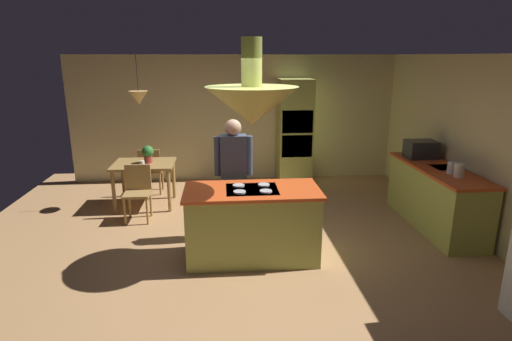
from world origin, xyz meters
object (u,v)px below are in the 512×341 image
(oven_tower, at_px, (295,132))
(kitchen_island, at_px, (252,224))
(dining_table, at_px, (144,169))
(chair_facing_island, at_px, (138,189))
(cup_on_table, at_px, (142,163))
(canister_flour, at_px, (459,170))
(chair_by_back_wall, at_px, (151,168))
(canister_sugar, at_px, (452,168))
(potted_plant_on_table, at_px, (148,153))
(person_at_island, at_px, (234,171))
(microwave_on_counter, at_px, (421,149))

(oven_tower, bearing_deg, kitchen_island, -108.74)
(dining_table, relative_size, chair_facing_island, 1.17)
(oven_tower, relative_size, chair_facing_island, 2.40)
(chair_facing_island, relative_size, cup_on_table, 9.67)
(dining_table, relative_size, canister_flour, 5.29)
(chair_by_back_wall, height_order, canister_flour, canister_flour)
(chair_facing_island, height_order, canister_flour, canister_flour)
(oven_tower, xyz_separation_m, chair_by_back_wall, (-2.80, -0.51, -0.54))
(oven_tower, distance_m, canister_sugar, 3.27)
(chair_by_back_wall, relative_size, potted_plant_on_table, 2.90)
(person_at_island, height_order, chair_facing_island, person_at_island)
(chair_by_back_wall, relative_size, cup_on_table, 9.67)
(person_at_island, relative_size, cup_on_table, 18.88)
(microwave_on_counter, bearing_deg, chair_facing_island, 179.29)
(oven_tower, bearing_deg, canister_flour, -59.50)
(chair_by_back_wall, bearing_deg, canister_sugar, 153.52)
(dining_table, relative_size, person_at_island, 0.60)
(oven_tower, relative_size, microwave_on_counter, 4.55)
(dining_table, xyz_separation_m, microwave_on_counter, (4.54, -0.69, 0.42))
(person_at_island, xyz_separation_m, canister_sugar, (3.05, -0.21, 0.03))
(person_at_island, xyz_separation_m, cup_on_table, (-1.48, 1.21, -0.17))
(dining_table, distance_m, chair_facing_island, 0.65)
(dining_table, xyz_separation_m, canister_flour, (4.54, -1.81, 0.38))
(dining_table, height_order, chair_by_back_wall, chair_by_back_wall)
(dining_table, bearing_deg, canister_flour, -21.75)
(kitchen_island, relative_size, microwave_on_counter, 3.67)
(kitchen_island, bearing_deg, chair_facing_island, 139.16)
(chair_facing_island, bearing_deg, dining_table, 90.00)
(dining_table, xyz_separation_m, chair_facing_island, (0.00, -0.63, -0.15))
(chair_facing_island, bearing_deg, kitchen_island, -40.84)
(dining_table, height_order, microwave_on_counter, microwave_on_counter)
(person_at_island, height_order, canister_sugar, person_at_island)
(person_at_island, height_order, potted_plant_on_table, person_at_island)
(chair_by_back_wall, xyz_separation_m, cup_on_table, (0.02, -0.84, 0.30))
(kitchen_island, height_order, person_at_island, person_at_island)
(chair_facing_island, height_order, cup_on_table, chair_facing_island)
(oven_tower, height_order, potted_plant_on_table, oven_tower)
(dining_table, bearing_deg, chair_by_back_wall, 90.00)
(cup_on_table, bearing_deg, canister_flour, -19.56)
(chair_facing_island, relative_size, potted_plant_on_table, 2.90)
(kitchen_island, relative_size, person_at_island, 0.99)
(person_at_island, xyz_separation_m, canister_flour, (3.05, -0.39, 0.05))
(potted_plant_on_table, relative_size, canister_sugar, 1.83)
(potted_plant_on_table, xyz_separation_m, canister_flour, (4.46, -1.81, 0.10))
(kitchen_island, relative_size, canister_sugar, 10.29)
(person_at_island, bearing_deg, canister_flour, -7.39)
(oven_tower, distance_m, microwave_on_counter, 2.53)
(kitchen_island, distance_m, cup_on_table, 2.56)
(person_at_island, height_order, microwave_on_counter, person_at_island)
(chair_facing_island, relative_size, chair_by_back_wall, 1.00)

